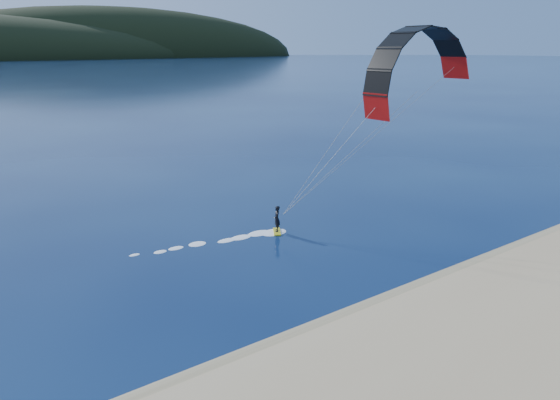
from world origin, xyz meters
The scene contains 3 objects.
ground centered at (0.00, 0.00, 0.00)m, with size 1800.00×1800.00×0.00m, color #071338.
wet_sand centered at (0.00, 4.50, 0.05)m, with size 220.00×2.50×0.10m.
kitesurfer_near centered at (15.36, 13.01, 9.66)m, with size 24.87×7.32×14.23m.
Camera 1 is at (-14.27, -11.33, 12.82)m, focal length 33.07 mm.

